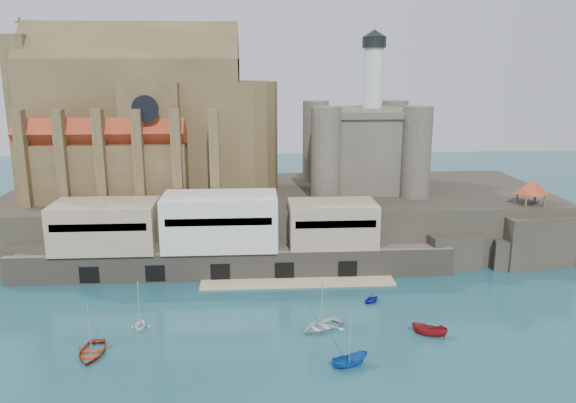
# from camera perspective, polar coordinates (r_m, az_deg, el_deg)

# --- Properties ---
(ground) EXTENTS (300.00, 300.00, 0.00)m
(ground) POSITION_cam_1_polar(r_m,az_deg,el_deg) (71.32, 0.56, -13.76)
(ground) COLOR #18454F
(ground) RESTS_ON ground
(promontory) EXTENTS (100.00, 36.00, 10.00)m
(promontory) POSITION_cam_1_polar(r_m,az_deg,el_deg) (106.34, -1.09, -1.56)
(promontory) COLOR black
(promontory) RESTS_ON ground
(quay) EXTENTS (70.00, 12.00, 13.05)m
(quay) POSITION_cam_1_polar(r_m,az_deg,el_deg) (90.44, -6.97, -3.66)
(quay) COLOR #645C50
(quay) RESTS_ON ground
(church) EXTENTS (47.00, 25.93, 30.51)m
(church) POSITION_cam_1_polar(r_m,az_deg,el_deg) (107.31, -14.18, 7.52)
(church) COLOR brown
(church) RESTS_ON promontory
(castle_keep) EXTENTS (21.20, 21.20, 29.30)m
(castle_keep) POSITION_cam_1_polar(r_m,az_deg,el_deg) (107.25, 7.60, 5.75)
(castle_keep) COLOR #4B453B
(castle_keep) RESTS_ON promontory
(rock_outcrop) EXTENTS (14.50, 10.50, 8.70)m
(rock_outcrop) POSITION_cam_1_polar(r_m,az_deg,el_deg) (104.53, 23.11, -3.48)
(rock_outcrop) COLOR black
(rock_outcrop) RESTS_ON ground
(pavilion) EXTENTS (6.40, 6.40, 5.40)m
(pavilion) POSITION_cam_1_polar(r_m,az_deg,el_deg) (102.61, 23.52, 1.21)
(pavilion) COLOR brown
(pavilion) RESTS_ON rock_outcrop
(boat_0) EXTENTS (4.36, 1.36, 6.06)m
(boat_0) POSITION_cam_1_polar(r_m,az_deg,el_deg) (71.63, -19.32, -14.46)
(boat_0) COLOR #963116
(boat_0) RESTS_ON ground
(boat_2) EXTENTS (2.20, 2.18, 4.50)m
(boat_2) POSITION_cam_1_polar(r_m,az_deg,el_deg) (65.98, 6.23, -16.27)
(boat_2) COLOR #1348A0
(boat_2) RESTS_ON ground
(boat_4) EXTENTS (2.87, 1.88, 3.19)m
(boat_4) POSITION_cam_1_polar(r_m,az_deg,el_deg) (76.32, -14.75, -12.31)
(boat_4) COLOR white
(boat_4) RESTS_ON ground
(boat_5) EXTENTS (2.22, 2.19, 4.47)m
(boat_5) POSITION_cam_1_polar(r_m,az_deg,el_deg) (74.24, 14.13, -13.04)
(boat_5) COLOR maroon
(boat_5) RESTS_ON ground
(boat_6) EXTENTS (3.59, 4.35, 6.18)m
(boat_6) POSITION_cam_1_polar(r_m,az_deg,el_deg) (73.93, 3.44, -12.74)
(boat_6) COLOR silver
(boat_6) RESTS_ON ground
(boat_7) EXTENTS (2.89, 3.03, 3.02)m
(boat_7) POSITION_cam_1_polar(r_m,az_deg,el_deg) (82.13, 8.46, -10.07)
(boat_7) COLOR #15149F
(boat_7) RESTS_ON ground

